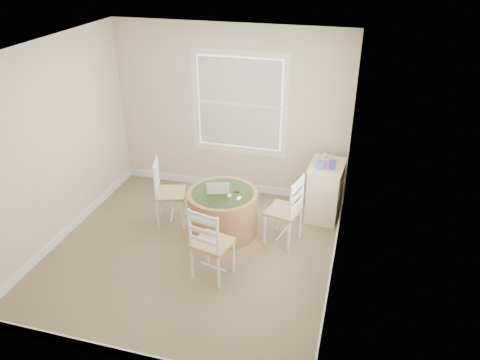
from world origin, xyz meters
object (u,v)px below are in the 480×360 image
(laptop, at_px, (218,190))
(corner_chest, at_px, (325,191))
(chair_left, at_px, (170,193))
(round_table, at_px, (223,212))
(chair_near, at_px, (212,243))
(chair_right, at_px, (283,210))

(laptop, relative_size, corner_chest, 0.42)
(chair_left, xyz_separation_m, corner_chest, (2.06, 0.74, -0.05))
(corner_chest, bearing_deg, chair_left, -156.32)
(round_table, xyz_separation_m, chair_near, (0.13, -0.84, 0.11))
(chair_left, relative_size, chair_right, 1.00)
(round_table, height_order, chair_near, chair_near)
(round_table, xyz_separation_m, chair_left, (-0.81, 0.12, 0.11))
(round_table, relative_size, corner_chest, 1.34)
(chair_near, bearing_deg, corner_chest, -109.98)
(round_table, bearing_deg, chair_left, 172.10)
(chair_left, xyz_separation_m, chair_right, (1.61, -0.03, 0.00))
(laptop, bearing_deg, corner_chest, -163.68)
(chair_right, bearing_deg, laptop, -69.91)
(chair_left, height_order, chair_right, same)
(chair_near, bearing_deg, chair_right, -112.28)
(chair_near, bearing_deg, round_table, -67.68)
(chair_right, bearing_deg, chair_left, -77.34)
(round_table, distance_m, chair_right, 0.81)
(corner_chest, bearing_deg, laptop, -142.64)
(round_table, relative_size, laptop, 3.17)
(chair_left, height_order, laptop, chair_left)
(chair_left, relative_size, chair_near, 1.00)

